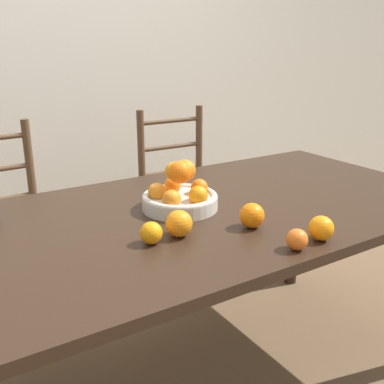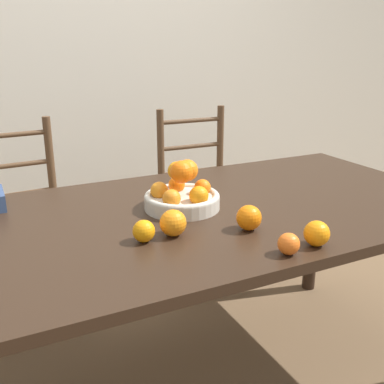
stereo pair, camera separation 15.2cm
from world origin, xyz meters
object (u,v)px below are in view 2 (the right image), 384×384
(orange_loose_3, at_px, (317,233))
(chair_left, at_px, (23,231))
(orange_loose_0, at_px, (289,244))
(chair_right, at_px, (201,201))
(orange_loose_1, at_px, (249,218))
(orange_loose_2, at_px, (173,223))
(fruit_bowl, at_px, (182,194))
(orange_loose_4, at_px, (144,231))

(orange_loose_3, xyz_separation_m, chair_left, (-0.70, 1.24, -0.33))
(orange_loose_0, height_order, chair_right, chair_right)
(orange_loose_1, bearing_deg, chair_left, 119.31)
(orange_loose_0, height_order, orange_loose_2, orange_loose_2)
(fruit_bowl, distance_m, orange_loose_3, 0.51)
(orange_loose_3, distance_m, orange_loose_4, 0.51)
(fruit_bowl, distance_m, chair_right, 0.99)
(orange_loose_4, bearing_deg, orange_loose_1, -10.36)
(fruit_bowl, distance_m, orange_loose_4, 0.31)
(orange_loose_3, xyz_separation_m, orange_loose_4, (-0.44, 0.25, -0.00))
(fruit_bowl, xyz_separation_m, orange_loose_0, (0.11, -0.47, -0.02))
(chair_right, bearing_deg, fruit_bowl, -120.41)
(fruit_bowl, xyz_separation_m, orange_loose_2, (-0.13, -0.21, -0.01))
(chair_left, xyz_separation_m, chair_right, (0.97, 0.00, 0.00))
(fruit_bowl, bearing_deg, orange_loose_1, -68.56)
(fruit_bowl, height_order, orange_loose_0, fruit_bowl)
(orange_loose_1, bearing_deg, orange_loose_3, -59.13)
(orange_loose_0, distance_m, chair_left, 1.43)
(orange_loose_3, bearing_deg, orange_loose_4, 150.75)
(chair_right, bearing_deg, orange_loose_3, -100.83)
(orange_loose_4, height_order, chair_right, chair_right)
(orange_loose_0, distance_m, orange_loose_2, 0.35)
(orange_loose_4, bearing_deg, orange_loose_2, 1.62)
(orange_loose_1, distance_m, chair_right, 1.17)
(fruit_bowl, height_order, orange_loose_2, fruit_bowl)
(fruit_bowl, xyz_separation_m, orange_loose_4, (-0.22, -0.21, -0.02))
(fruit_bowl, relative_size, chair_right, 0.27)
(orange_loose_4, relative_size, chair_right, 0.07)
(orange_loose_1, distance_m, orange_loose_4, 0.34)
(orange_loose_2, distance_m, chair_right, 1.21)
(orange_loose_0, relative_size, orange_loose_2, 0.75)
(orange_loose_4, height_order, chair_left, chair_left)
(chair_right, bearing_deg, orange_loose_2, -120.37)
(orange_loose_1, bearing_deg, chair_right, 70.30)
(orange_loose_2, bearing_deg, orange_loose_1, -15.09)
(orange_loose_2, bearing_deg, orange_loose_4, -178.38)
(chair_right, bearing_deg, orange_loose_1, -108.43)
(orange_loose_1, height_order, orange_loose_3, orange_loose_1)
(fruit_bowl, relative_size, chair_left, 0.27)
(chair_left, bearing_deg, fruit_bowl, -62.15)
(fruit_bowl, relative_size, orange_loose_4, 4.00)
(orange_loose_2, height_order, orange_loose_4, orange_loose_2)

